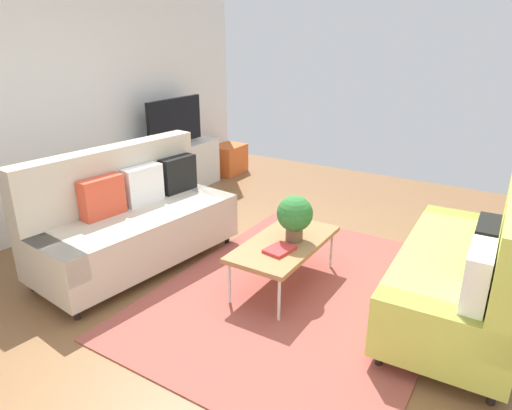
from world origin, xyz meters
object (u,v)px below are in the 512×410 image
(potted_plant, at_px, (295,215))
(bottle_2, at_px, (176,140))
(tv_console, at_px, (177,169))
(bottle_0, at_px, (166,143))
(couch_beige, at_px, (132,219))
(table_book_0, at_px, (280,250))
(couch_green, at_px, (470,268))
(bottle_1, at_px, (170,140))
(storage_trunk, at_px, (229,159))
(coffee_table, at_px, (285,244))
(tv, at_px, (175,123))
(vase_0, at_px, (141,150))
(vase_1, at_px, (152,146))

(potted_plant, distance_m, bottle_2, 2.86)
(tv_console, height_order, bottle_0, bottle_0)
(couch_beige, bearing_deg, tv_console, -143.19)
(table_book_0, bearing_deg, couch_green, -71.12)
(couch_green, xyz_separation_m, bottle_2, (1.15, 3.87, 0.29))
(bottle_2, bearing_deg, bottle_1, 180.00)
(storage_trunk, relative_size, table_book_0, 2.17)
(coffee_table, bearing_deg, couch_green, -78.66)
(tv_console, bearing_deg, tv, -90.00)
(vase_0, height_order, vase_1, vase_1)
(potted_plant, xyz_separation_m, bottle_2, (1.37, 2.51, 0.08))
(couch_beige, relative_size, vase_0, 15.62)
(couch_beige, height_order, bottle_0, couch_beige)
(couch_beige, height_order, tv_console, couch_beige)
(vase_1, relative_size, bottle_0, 0.91)
(tv, bearing_deg, couch_green, -106.82)
(couch_green, xyz_separation_m, bottle_0, (0.95, 3.87, 0.28))
(table_book_0, distance_m, bottle_1, 2.94)
(couch_beige, relative_size, bottle_2, 10.67)
(tv, height_order, vase_0, tv)
(storage_trunk, height_order, bottle_1, bottle_1)
(vase_0, distance_m, vase_1, 0.19)
(storage_trunk, height_order, potted_plant, potted_plant)
(bottle_2, bearing_deg, tv, 35.12)
(couch_beige, bearing_deg, tv, -143.66)
(table_book_0, xyz_separation_m, vase_0, (1.07, 2.59, 0.27))
(vase_0, distance_m, bottle_0, 0.36)
(bottle_2, bearing_deg, storage_trunk, -3.04)
(tv_console, distance_m, bottle_0, 0.47)
(tv_console, relative_size, bottle_0, 8.02)
(couch_beige, xyz_separation_m, potted_plant, (0.45, -1.48, 0.20))
(couch_green, bearing_deg, bottle_2, 71.32)
(bottle_1, bearing_deg, tv_console, 16.39)
(couch_green, bearing_deg, tv_console, 71.10)
(table_book_0, bearing_deg, vase_0, 67.66)
(couch_green, xyz_separation_m, bottle_1, (1.04, 3.87, 0.30))
(potted_plant, relative_size, bottle_2, 2.14)
(storage_trunk, height_order, bottle_0, bottle_0)
(tv_console, distance_m, bottle_2, 0.42)
(coffee_table, distance_m, bottle_0, 2.76)
(tv, bearing_deg, bottle_0, -174.99)
(vase_1, bearing_deg, tv, -10.06)
(vase_0, bearing_deg, table_book_0, -112.34)
(potted_plant, relative_size, vase_0, 3.14)
(couch_green, height_order, bottle_2, couch_green)
(couch_green, bearing_deg, bottle_1, 72.79)
(storage_trunk, relative_size, bottle_1, 2.39)
(couch_green, xyz_separation_m, coffee_table, (-0.29, 1.42, -0.05))
(coffee_table, relative_size, bottle_1, 5.05)
(couch_beige, xyz_separation_m, tv_console, (1.84, 1.07, -0.13))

